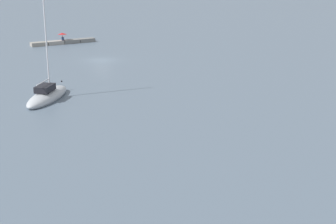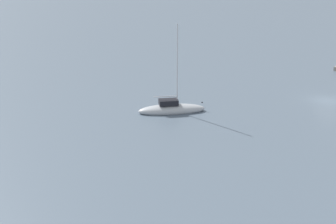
{
  "view_description": "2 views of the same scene",
  "coord_description": "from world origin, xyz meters",
  "views": [
    {
      "loc": [
        27.43,
        66.59,
        14.2
      ],
      "look_at": [
        5.7,
        28.99,
        0.84
      ],
      "focal_mm": 54.01,
      "sensor_mm": 36.0,
      "label": 1
    },
    {
      "loc": [
        -23.98,
        62.98,
        20.36
      ],
      "look_at": [
        7.07,
        24.56,
        3.44
      ],
      "focal_mm": 54.78,
      "sensor_mm": 36.0,
      "label": 2
    }
  ],
  "objects": [
    {
      "name": "person_seated_blue_left",
      "position": [
        0.11,
        -16.42,
        0.9
      ],
      "size": [
        0.44,
        0.64,
        0.73
      ],
      "rotation": [
        0.0,
        0.0,
        -0.11
      ],
      "color": "#1E2333",
      "rests_on": "seawall_pier"
    },
    {
      "name": "umbrella_open_red",
      "position": [
        0.1,
        -16.57,
        1.77
      ],
      "size": [
        1.46,
        1.46,
        1.31
      ],
      "color": "black",
      "rests_on": "seawall_pier"
    },
    {
      "name": "sailboat_grey_near",
      "position": [
        13.0,
        16.53,
        0.41
      ],
      "size": [
        7.25,
        7.71,
        11.26
      ],
      "rotation": [
        0.0,
        0.0,
        2.41
      ],
      "color": "#ADB2B7",
      "rests_on": "ground_plane"
    },
    {
      "name": "seawall_pier",
      "position": [
        0.0,
        -16.56,
        0.32
      ],
      "size": [
        11.14,
        1.42,
        0.65
      ],
      "color": "slate",
      "rests_on": "ground_plane"
    },
    {
      "name": "ground_plane",
      "position": [
        0.0,
        0.0,
        0.0
      ],
      "size": [
        500.0,
        500.0,
        0.0
      ],
      "primitive_type": "plane",
      "color": "slate"
    }
  ]
}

